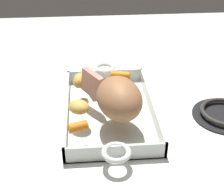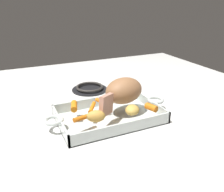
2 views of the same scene
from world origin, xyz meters
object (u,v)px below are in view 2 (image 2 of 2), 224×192
object	(u,v)px
roasting_dish	(109,116)
stove_burner_rear	(90,88)
potato_golden_small	(96,116)
pork_roast	(124,91)
roast_slice_outer	(106,105)
baby_carrot_northeast	(101,102)
baby_carrot_northwest	(83,118)
potato_halved	(132,110)
baby_carrot_long	(74,106)
baby_carrot_southeast	(151,107)
baby_carrot_southwest	(92,107)

from	to	relation	value
roasting_dish	stove_burner_rear	xyz separation A→B (m)	(0.03, 0.31, -0.00)
stove_burner_rear	potato_golden_small	bearing A→B (deg)	-106.35
stove_burner_rear	pork_roast	bearing A→B (deg)	-83.12
roast_slice_outer	baby_carrot_northeast	size ratio (longest dim) A/B	1.31
baby_carrot_northwest	potato_halved	distance (m)	0.17
baby_carrot_northwest	baby_carrot_northeast	bearing A→B (deg)	41.95
baby_carrot_northeast	stove_burner_rear	size ratio (longest dim) A/B	0.32
potato_halved	baby_carrot_long	bearing A→B (deg)	144.08
potato_golden_small	pork_roast	bearing A→B (deg)	33.05
baby_carrot_southeast	stove_burner_rear	distance (m)	0.41
pork_roast	stove_burner_rear	bearing A→B (deg)	96.88
pork_roast	potato_golden_small	bearing A→B (deg)	-146.95
roasting_dish	baby_carrot_southwest	xyz separation A→B (m)	(-0.06, 0.01, 0.04)
stove_burner_rear	roasting_dish	bearing A→B (deg)	-96.15
pork_roast	potato_golden_small	world-z (taller)	pork_roast
baby_carrot_southwest	potato_halved	xyz separation A→B (m)	(0.11, -0.09, 0.01)
roast_slice_outer	baby_carrot_northeast	bearing A→B (deg)	78.61
baby_carrot_northwest	potato_halved	bearing A→B (deg)	-10.99
baby_carrot_long	baby_carrot_northwest	bearing A→B (deg)	-88.51
roast_slice_outer	baby_carrot_southeast	world-z (taller)	roast_slice_outer
baby_carrot_long	baby_carrot_northeast	bearing A→B (deg)	1.86
baby_carrot_northeast	baby_carrot_southwest	world-z (taller)	same
baby_carrot_northeast	baby_carrot_northwest	distance (m)	0.14
baby_carrot_southeast	potato_halved	bearing A→B (deg)	178.76
roast_slice_outer	stove_burner_rear	xyz separation A→B (m)	(0.06, 0.36, -0.07)
potato_golden_small	baby_carrot_southwest	bearing A→B (deg)	77.70
roast_slice_outer	baby_carrot_northwest	world-z (taller)	roast_slice_outer
roast_slice_outer	baby_carrot_southeast	xyz separation A→B (m)	(0.16, -0.04, -0.02)
roast_slice_outer	potato_halved	world-z (taller)	roast_slice_outer
pork_roast	baby_carrot_northeast	xyz separation A→B (m)	(-0.08, 0.03, -0.04)
baby_carrot_southeast	stove_burner_rear	xyz separation A→B (m)	(-0.09, 0.39, -0.05)
baby_carrot_long	baby_carrot_southeast	bearing A→B (deg)	-26.88
pork_roast	potato_halved	xyz separation A→B (m)	(-0.02, -0.10, -0.03)
pork_roast	baby_carrot_long	xyz separation A→B (m)	(-0.19, 0.02, -0.04)
pork_roast	baby_carrot_northeast	distance (m)	0.09
roasting_dish	potato_golden_small	bearing A→B (deg)	-135.89
roasting_dish	stove_burner_rear	size ratio (longest dim) A/B	2.75
pork_roast	baby_carrot_long	size ratio (longest dim) A/B	2.63
baby_carrot_southeast	potato_golden_small	bearing A→B (deg)	178.86
stove_burner_rear	baby_carrot_northeast	bearing A→B (deg)	-99.79
baby_carrot_long	baby_carrot_southwest	bearing A→B (deg)	-26.38
baby_carrot_northwest	baby_carrot_southeast	bearing A→B (deg)	-7.99
roast_slice_outer	roasting_dish	bearing A→B (deg)	55.55
roasting_dish	roast_slice_outer	world-z (taller)	roast_slice_outer
baby_carrot_southeast	potato_halved	xyz separation A→B (m)	(-0.08, 0.00, 0.00)
baby_carrot_northeast	baby_carrot_northwest	bearing A→B (deg)	-138.05
roast_slice_outer	baby_carrot_southwest	distance (m)	0.07
baby_carrot_northeast	potato_golden_small	world-z (taller)	potato_golden_small
potato_golden_small	roast_slice_outer	bearing A→B (deg)	34.00
roasting_dish	baby_carrot_northeast	world-z (taller)	baby_carrot_northeast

